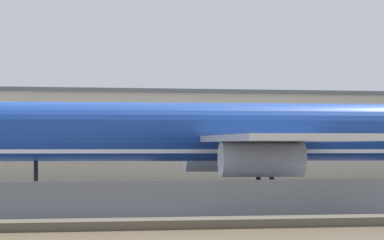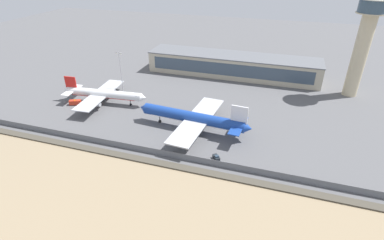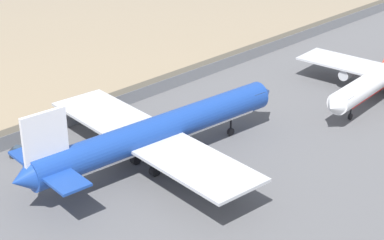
# 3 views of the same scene
# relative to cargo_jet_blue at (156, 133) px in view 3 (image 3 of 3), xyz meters

# --- Properties ---
(ground_plane) EXTENTS (500.00, 500.00, 0.00)m
(ground_plane) POSITION_rel_cargo_jet_blue_xyz_m (-4.49, -4.43, -5.34)
(ground_plane) COLOR #565659
(shoreline_seawall) EXTENTS (320.00, 3.00, 0.50)m
(shoreline_seawall) POSITION_rel_cargo_jet_blue_xyz_m (-4.49, -24.93, -5.09)
(shoreline_seawall) COLOR #474238
(shoreline_seawall) RESTS_ON ground
(perimeter_fence) EXTENTS (280.00, 0.10, 2.43)m
(perimeter_fence) POSITION_rel_cargo_jet_blue_xyz_m (-4.49, -20.43, -4.13)
(perimeter_fence) COLOR slate
(perimeter_fence) RESTS_ON ground
(cargo_jet_blue) EXTENTS (47.83, 41.14, 14.00)m
(cargo_jet_blue) POSITION_rel_cargo_jet_blue_xyz_m (0.00, 0.00, 0.00)
(cargo_jet_blue) COLOR #193D93
(cargo_jet_blue) RESTS_ON ground
(baggage_tug) EXTENTS (3.20, 3.52, 1.80)m
(baggage_tug) POSITION_rel_cargo_jet_blue_xyz_m (13.28, -16.67, -4.54)
(baggage_tug) COLOR #1E2328
(baggage_tug) RESTS_ON ground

